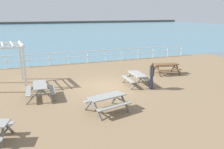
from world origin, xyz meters
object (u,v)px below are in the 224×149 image
object	(u,v)px
picnic_table_seaward	(40,88)
visitor	(152,74)
lattice_pergola	(3,55)
picnic_table_mid_centre	(166,66)
picnic_table_near_left	(107,99)
picnic_table_far_right	(137,76)

from	to	relation	value
picnic_table_seaward	visitor	bearing A→B (deg)	-94.34
visitor	lattice_pergola	bearing A→B (deg)	-7.22
picnic_table_mid_centre	visitor	size ratio (longest dim) A/B	1.21
picnic_table_near_left	picnic_table_mid_centre	xyz separation A→B (m)	(6.70, 5.12, 0.00)
picnic_table_near_left	lattice_pergola	size ratio (longest dim) A/B	0.77
picnic_table_near_left	lattice_pergola	xyz separation A→B (m)	(-4.67, 6.28, 1.41)
picnic_table_near_left	picnic_table_far_right	bearing A→B (deg)	31.05
picnic_table_mid_centre	picnic_table_far_right	world-z (taller)	same
visitor	picnic_table_far_right	bearing A→B (deg)	-49.02
picnic_table_near_left	visitor	distance (m)	4.31
picnic_table_seaward	lattice_pergola	world-z (taller)	lattice_pergola
picnic_table_near_left	visitor	size ratio (longest dim) A/B	1.27
visitor	picnic_table_mid_centre	bearing A→B (deg)	-117.17
visitor	lattice_pergola	distance (m)	9.35
picnic_table_near_left	picnic_table_far_right	size ratio (longest dim) A/B	1.10
picnic_table_mid_centre	picnic_table_seaward	size ratio (longest dim) A/B	1.07
picnic_table_near_left	picnic_table_mid_centre	distance (m)	8.43
picnic_table_seaward	lattice_pergola	bearing A→B (deg)	32.66
picnic_table_near_left	picnic_table_far_right	distance (m)	4.61
picnic_table_far_right	visitor	size ratio (longest dim) A/B	1.16
picnic_table_far_right	lattice_pergola	bearing A→B (deg)	73.98
picnic_table_seaward	visitor	xyz separation A→B (m)	(6.49, -0.82, 0.36)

